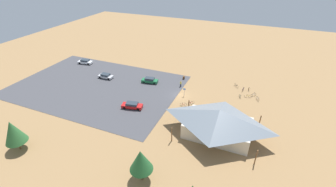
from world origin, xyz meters
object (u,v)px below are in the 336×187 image
(bicycle_orange_yard_right, at_px, (249,89))
(bicycle_yellow_back_row, at_px, (248,96))
(bicycle_red_edge_north, at_px, (183,105))
(lot_sign, at_px, (184,91))
(bicycle_blue_trailside, at_px, (200,109))
(bicycle_purple_yard_front, at_px, (243,90))
(pine_west, at_px, (13,132))
(car_silver_back_corner, at_px, (106,76))
(trash_bin, at_px, (184,78))
(car_white_far_end, at_px, (85,62))
(car_green_second_row, at_px, (150,80))
(pine_far_west, at_px, (141,160))
(bicycle_teal_lone_east, at_px, (240,96))
(bicycle_black_edge_south, at_px, (236,86))
(bicycle_silver_yard_left, at_px, (258,99))
(bicycle_red_lone_west, at_px, (191,103))
(car_red_end_stall, at_px, (132,105))
(bike_pavilion, at_px, (218,121))
(visitor_by_pavilion, at_px, (181,84))
(bicycle_white_near_porch, at_px, (254,95))
(bicycle_green_yard_center, at_px, (186,110))

(bicycle_orange_yard_right, bearing_deg, bicycle_yellow_back_row, 92.21)
(bicycle_red_edge_north, bearing_deg, lot_sign, -73.94)
(bicycle_blue_trailside, xyz_separation_m, bicycle_purple_yard_front, (-7.99, -12.54, 0.04))
(pine_west, bearing_deg, car_silver_back_corner, -85.05)
(lot_sign, height_order, bicycle_purple_yard_front, lot_sign)
(bicycle_yellow_back_row, bearing_deg, bicycle_red_edge_north, 35.48)
(trash_bin, bearing_deg, car_white_far_end, 2.95)
(car_green_second_row, bearing_deg, bicycle_yellow_back_row, -174.98)
(pine_far_west, bearing_deg, bicycle_teal_lone_east, -109.57)
(bicycle_yellow_back_row, distance_m, bicycle_purple_yard_front, 3.18)
(car_white_far_end, bearing_deg, car_green_second_row, 171.30)
(bicycle_black_edge_south, bearing_deg, car_green_second_row, 16.41)
(car_silver_back_corner, bearing_deg, bicycle_teal_lone_east, -173.95)
(bicycle_silver_yard_left, distance_m, car_green_second_row, 28.10)
(bicycle_yellow_back_row, bearing_deg, bicycle_red_lone_west, 34.46)
(trash_bin, relative_size, pine_far_west, 0.15)
(bicycle_red_edge_north, height_order, car_silver_back_corner, car_silver_back_corner)
(trash_bin, distance_m, car_silver_back_corner, 22.23)
(pine_far_west, xyz_separation_m, bicycle_purple_yard_front, (-11.20, -34.09, -3.60))
(pine_far_west, distance_m, bicycle_purple_yard_front, 36.07)
(lot_sign, bearing_deg, car_white_far_end, -10.66)
(car_red_end_stall, bearing_deg, trash_bin, -108.74)
(bicycle_black_edge_south, relative_size, bicycle_silver_yard_left, 0.89)
(pine_far_west, xyz_separation_m, bicycle_yellow_back_row, (-12.71, -31.29, -3.64))
(bike_pavilion, xyz_separation_m, bicycle_purple_yard_front, (-2.72, -19.30, -2.83))
(bike_pavilion, xyz_separation_m, bicycle_red_lone_west, (7.77, -8.26, -2.85))
(bike_pavilion, height_order, bicycle_blue_trailside, bike_pavilion)
(bicycle_silver_yard_left, bearing_deg, bicycle_red_lone_west, 28.86)
(bike_pavilion, xyz_separation_m, bicycle_yellow_back_row, (-4.23, -16.50, -2.86))
(bicycle_teal_lone_east, bearing_deg, bicycle_purple_yard_front, -95.13)
(bicycle_red_edge_north, xyz_separation_m, bicycle_silver_yard_left, (-15.77, -9.25, -0.01))
(bicycle_red_lone_west, height_order, car_green_second_row, car_green_second_row)
(bicycle_blue_trailside, bearing_deg, car_silver_back_corner, -10.06)
(car_white_far_end, relative_size, car_red_end_stall, 0.97)
(visitor_by_pavilion, bearing_deg, bicycle_orange_yard_right, -163.82)
(bicycle_yellow_back_row, xyz_separation_m, car_silver_back_corner, (38.58, 4.57, 0.34))
(car_white_far_end, xyz_separation_m, car_green_second_row, (-25.15, 3.85, 0.03))
(bicycle_yellow_back_row, distance_m, car_white_far_end, 50.93)
(bicycle_orange_yard_right, bearing_deg, pine_west, 46.36)
(lot_sign, height_order, car_silver_back_corner, lot_sign)
(bicycle_silver_yard_left, bearing_deg, visitor_by_pavilion, 2.37)
(bicycle_black_edge_south, xyz_separation_m, car_red_end_stall, (20.55, 19.22, 0.35))
(car_silver_back_corner, relative_size, car_red_end_stall, 0.86)
(trash_bin, xyz_separation_m, bicycle_teal_lone_east, (-15.97, 3.97, -0.10))
(bicycle_black_edge_south, distance_m, car_green_second_row, 23.28)
(bicycle_teal_lone_east, bearing_deg, bicycle_silver_yard_left, -175.56)
(bike_pavilion, distance_m, bicycle_teal_lone_east, 16.26)
(pine_far_west, xyz_separation_m, bicycle_teal_lone_east, (-10.88, -30.61, -3.66))
(bicycle_white_near_porch, xyz_separation_m, car_green_second_row, (26.98, 3.41, 0.38))
(bicycle_green_yard_center, height_order, car_red_end_stall, car_red_end_stall)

